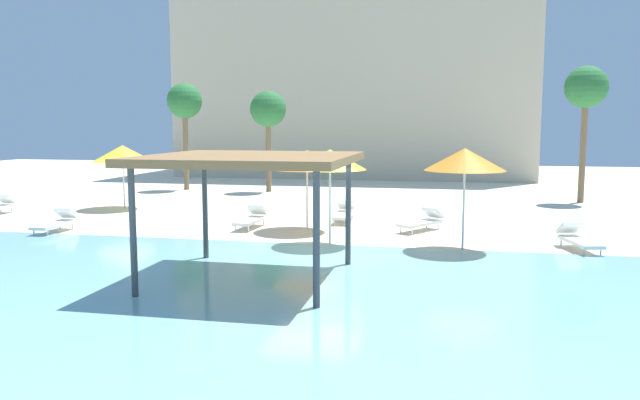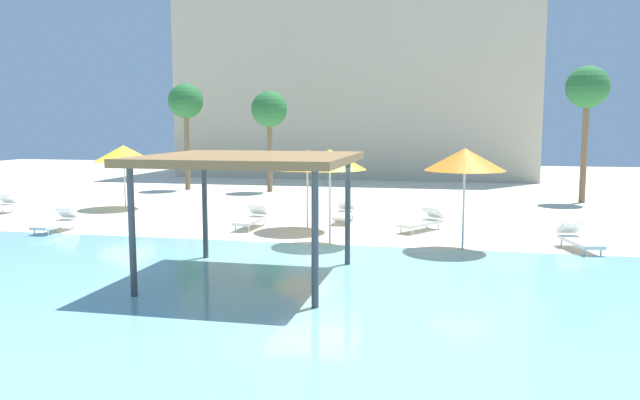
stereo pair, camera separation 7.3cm
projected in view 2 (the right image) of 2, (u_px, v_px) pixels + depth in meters
ground_plane at (314, 256)px, 16.88m from camera, size 80.00×80.00×0.00m
lagoon_water at (254, 312)px, 11.78m from camera, size 44.00×13.50×0.04m
shade_pavilion at (250, 162)px, 13.94m from camera, size 4.54×4.54×2.89m
beach_umbrella_yellow_0 at (124, 153)px, 26.25m from camera, size 2.50×2.50×2.70m
beach_umbrella_yellow_1 at (330, 160)px, 18.13m from camera, size 2.15×2.15×2.85m
beach_umbrella_orange_3 at (465, 159)px, 17.35m from camera, size 2.28×2.28×2.91m
beach_umbrella_orange_4 at (307, 160)px, 20.77m from camera, size 2.40×2.40×2.73m
lounge_chair_0 at (578, 239)px, 17.64m from camera, size 1.03×1.98×0.74m
lounge_chair_1 at (423, 221)px, 20.87m from camera, size 1.56×1.91×0.74m
lounge_chair_2 at (252, 218)px, 21.51m from camera, size 0.71×1.93×0.74m
lounge_chair_5 at (57, 222)px, 20.68m from camera, size 0.66×1.91×0.74m
lounge_chair_6 at (344, 213)px, 22.82m from camera, size 0.66×1.91×0.74m
palm_tree_0 at (269, 111)px, 32.59m from camera, size 1.90×1.90×5.34m
palm_tree_1 at (587, 90)px, 27.83m from camera, size 1.90×1.90×6.20m
palm_tree_2 at (186, 103)px, 33.61m from camera, size 1.90×1.90×5.80m
hotel_block_0 at (360, 66)px, 44.67m from camera, size 23.88×11.41×15.51m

